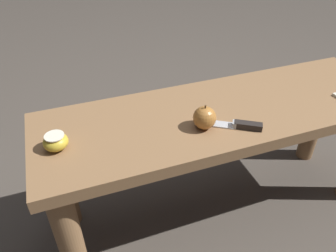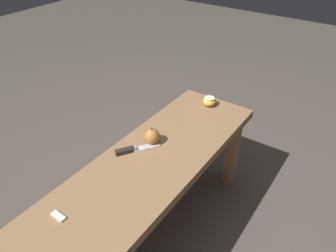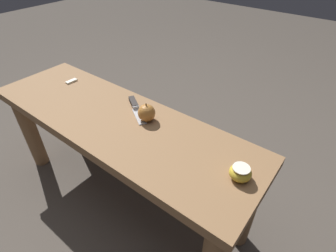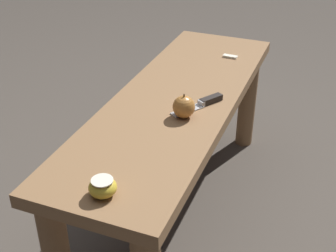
% 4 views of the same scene
% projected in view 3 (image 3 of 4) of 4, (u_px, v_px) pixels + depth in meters
% --- Properties ---
extents(ground_plane, '(8.00, 8.00, 0.00)m').
position_uv_depth(ground_plane, '(127.00, 194.00, 1.34)').
color(ground_plane, '#4C443D').
extents(wooden_bench, '(1.23, 0.39, 0.48)m').
position_uv_depth(wooden_bench, '(118.00, 138.00, 1.11)').
color(wooden_bench, olive).
rests_on(wooden_bench, ground_plane).
extents(knife, '(0.18, 0.13, 0.02)m').
position_uv_depth(knife, '(135.00, 106.00, 1.10)').
color(knife, '#B7BABF').
rests_on(knife, wooden_bench).
extents(apple_whole, '(0.07, 0.07, 0.08)m').
position_uv_depth(apple_whole, '(147.00, 113.00, 1.01)').
color(apple_whole, '#B27233').
rests_on(apple_whole, wooden_bench).
extents(apple_cut, '(0.07, 0.07, 0.04)m').
position_uv_depth(apple_cut, '(240.00, 173.00, 0.78)').
color(apple_cut, gold).
rests_on(apple_cut, wooden_bench).
extents(apple_slice_near_knife, '(0.02, 0.06, 0.01)m').
position_uv_depth(apple_slice_near_knife, '(71.00, 81.00, 1.28)').
color(apple_slice_near_knife, white).
rests_on(apple_slice_near_knife, wooden_bench).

